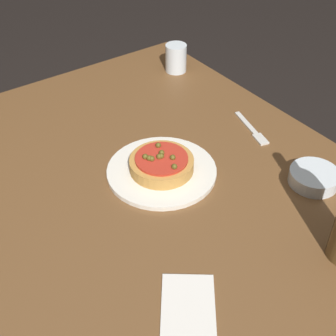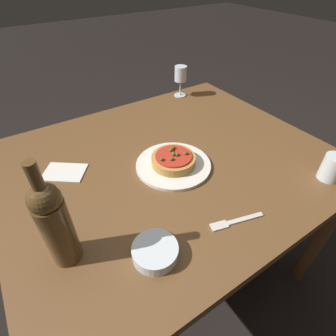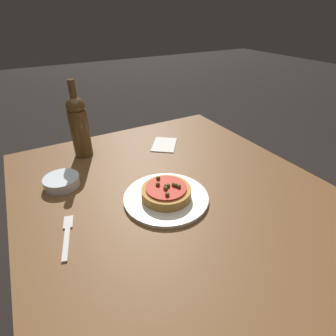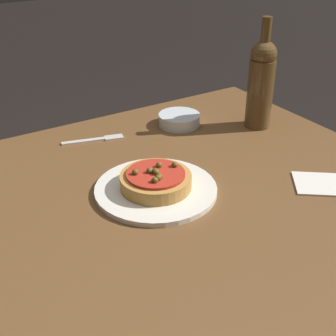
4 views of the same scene
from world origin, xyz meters
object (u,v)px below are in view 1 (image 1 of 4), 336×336
at_px(dinner_plate, 162,171).
at_px(side_bowl, 314,177).
at_px(fork, 252,130).
at_px(pizza, 162,163).
at_px(water_cup, 176,58).
at_px(dining_table, 145,204).

bearing_deg(dinner_plate, side_bowl, 48.64).
bearing_deg(side_bowl, fork, 172.28).
bearing_deg(pizza, water_cup, 139.84).
height_order(water_cup, side_bowl, water_cup).
xyz_separation_m(pizza, side_bowl, (0.24, 0.28, -0.01)).
relative_size(side_bowl, fork, 0.72).
bearing_deg(fork, dinner_plate, -74.48).
distance_m(dining_table, dinner_plate, 0.11).
xyz_separation_m(dining_table, fork, (0.01, 0.36, 0.09)).
bearing_deg(pizza, side_bowl, 48.64).
xyz_separation_m(dining_table, side_bowl, (0.25, 0.32, 0.11)).
height_order(water_cup, fork, water_cup).
distance_m(pizza, side_bowl, 0.37).
xyz_separation_m(dining_table, pizza, (0.01, 0.05, 0.12)).
bearing_deg(dining_table, pizza, 77.25).
bearing_deg(water_cup, dinner_plate, -40.14).
bearing_deg(dining_table, fork, 88.56).
bearing_deg(dining_table, water_cup, 135.48).
height_order(dinner_plate, side_bowl, side_bowl).
bearing_deg(pizza, dining_table, -102.75).
height_order(dining_table, pizza, pizza).
height_order(dinner_plate, fork, dinner_plate).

